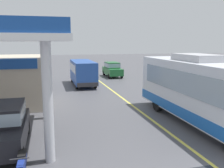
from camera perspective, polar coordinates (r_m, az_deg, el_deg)
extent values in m
plane|color=#4C4C51|center=(26.43, -2.33, 0.25)|extent=(120.00, 120.00, 0.00)
cube|color=#D8CC4C|center=(21.65, 0.50, -1.84)|extent=(0.16, 50.00, 0.01)
cube|color=silver|center=(13.41, 20.94, -1.51)|extent=(2.50, 11.00, 2.90)
cube|color=#1959B2|center=(13.66, 20.66, -6.04)|extent=(2.54, 11.04, 0.56)
cube|color=#8C9EAD|center=(12.64, 16.37, 0.16)|extent=(0.06, 9.35, 1.10)
cube|color=#B2B2B7|center=(14.03, 18.98, 5.79)|extent=(1.60, 2.80, 0.36)
cylinder|color=black|center=(15.94, 10.49, -4.39)|extent=(0.30, 1.00, 1.00)
cylinder|color=black|center=(16.97, 17.25, -3.80)|extent=(0.30, 1.00, 1.00)
cylinder|color=silver|center=(9.03, -14.61, -3.62)|extent=(0.36, 0.36, 4.60)
cylinder|color=silver|center=(14.35, -14.69, 1.23)|extent=(0.36, 0.36, 4.60)
cube|color=black|center=(11.12, -23.59, -10.10)|extent=(1.70, 4.20, 0.80)
cube|color=black|center=(11.09, -23.70, -6.10)|extent=(1.50, 2.31, 0.70)
cube|color=#8C9EAD|center=(11.09, -23.70, -6.10)|extent=(1.53, 2.35, 0.49)
cylinder|color=black|center=(9.78, -20.30, -15.15)|extent=(0.20, 0.64, 0.64)
cylinder|color=black|center=(12.56, -19.00, -9.48)|extent=(0.20, 0.64, 0.64)
cube|color=#264C9E|center=(25.11, -6.75, 2.90)|extent=(2.00, 6.00, 2.10)
cube|color=#8C9EAD|center=(25.06, -6.77, 3.80)|extent=(2.04, 5.10, 0.80)
cube|color=#2D2D33|center=(22.24, -5.62, -0.17)|extent=(1.90, 0.16, 0.36)
cylinder|color=black|center=(23.18, -8.17, -0.23)|extent=(0.22, 0.76, 0.76)
cylinder|color=black|center=(23.44, -3.89, -0.04)|extent=(0.22, 0.76, 0.76)
cylinder|color=black|center=(27.11, -9.14, 1.18)|extent=(0.22, 0.76, 0.76)
cylinder|color=black|center=(27.33, -5.46, 1.33)|extent=(0.22, 0.76, 0.76)
cylinder|color=black|center=(9.44, -19.62, -16.17)|extent=(0.10, 0.60, 0.60)
cube|color=navy|center=(8.82, -20.04, -16.67)|extent=(0.20, 1.30, 0.36)
cube|color=black|center=(8.86, -20.03, -14.97)|extent=(0.24, 0.60, 0.12)
cylinder|color=#2D2D33|center=(8.16, -20.56, -15.84)|extent=(0.55, 0.04, 0.04)
cylinder|color=#33333F|center=(10.46, -22.77, -13.12)|extent=(0.14, 0.14, 0.82)
cylinder|color=#33333F|center=(10.43, -21.77, -13.11)|extent=(0.14, 0.14, 0.82)
cube|color=#3359B2|center=(10.20, -22.53, -9.43)|extent=(0.36, 0.22, 0.60)
sphere|color=tan|center=(10.07, -22.69, -7.11)|extent=(0.22, 0.22, 0.22)
cylinder|color=#3359B2|center=(10.25, -23.80, -9.71)|extent=(0.09, 0.09, 0.58)
cylinder|color=#3359B2|center=(10.18, -21.21, -9.67)|extent=(0.09, 0.09, 0.58)
cylinder|color=#33333F|center=(13.06, -20.70, -8.43)|extent=(0.14, 0.14, 0.82)
cylinder|color=#33333F|center=(13.04, -19.91, -8.41)|extent=(0.14, 0.14, 0.82)
cube|color=#D8CC4C|center=(12.85, -20.49, -5.41)|extent=(0.36, 0.22, 0.60)
sphere|color=tan|center=(12.75, -20.60, -3.54)|extent=(0.22, 0.22, 0.22)
cylinder|color=#D8CC4C|center=(12.89, -21.50, -5.65)|extent=(0.09, 0.09, 0.58)
cylinder|color=#D8CC4C|center=(12.84, -19.45, -5.59)|extent=(0.09, 0.09, 0.58)
cube|color=#1E602D|center=(31.00, 0.11, 3.00)|extent=(1.70, 4.20, 0.80)
cube|color=#1E602D|center=(31.12, 0.01, 4.41)|extent=(1.50, 2.31, 0.70)
cube|color=#8C9EAD|center=(31.12, 0.01, 4.41)|extent=(1.53, 2.35, 0.49)
cylinder|color=black|center=(29.43, -0.56, 1.85)|extent=(0.20, 0.64, 0.64)
cylinder|color=black|center=(29.82, 2.24, 1.95)|extent=(0.20, 0.64, 0.64)
cylinder|color=black|center=(32.32, -1.86, 2.55)|extent=(0.20, 0.64, 0.64)
cylinder|color=black|center=(32.68, 0.71, 2.63)|extent=(0.20, 0.64, 0.64)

